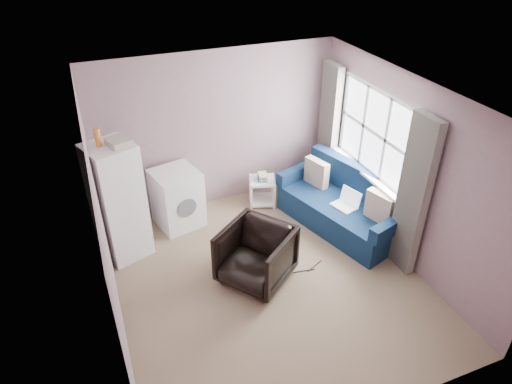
# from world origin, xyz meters

# --- Properties ---
(room) EXTENTS (3.84, 4.24, 2.54)m
(room) POSITION_xyz_m (0.02, 0.01, 1.25)
(room) COLOR #967F62
(room) RESTS_ON ground
(armchair) EXTENTS (1.12, 1.13, 0.85)m
(armchair) POSITION_xyz_m (-0.16, 0.08, 0.43)
(armchair) COLOR black
(armchair) RESTS_ON ground
(fridge) EXTENTS (0.75, 0.74, 1.92)m
(fridge) POSITION_xyz_m (-1.66, 1.28, 0.86)
(fridge) COLOR white
(fridge) RESTS_ON ground
(washing_machine) EXTENTS (0.77, 0.77, 0.90)m
(washing_machine) POSITION_xyz_m (-0.80, 1.68, 0.47)
(washing_machine) COLOR white
(washing_machine) RESTS_ON ground
(side_table) EXTENTS (0.51, 0.51, 0.55)m
(side_table) POSITION_xyz_m (0.60, 1.73, 0.26)
(side_table) COLOR white
(side_table) RESTS_ON ground
(sofa) EXTENTS (1.45, 2.18, 0.90)m
(sofa) POSITION_xyz_m (1.55, 0.73, 0.33)
(sofa) COLOR navy
(sofa) RESTS_ON ground
(window_dressing) EXTENTS (0.17, 2.62, 2.18)m
(window_dressing) POSITION_xyz_m (1.78, 0.70, 1.11)
(window_dressing) COLOR white
(window_dressing) RESTS_ON ground
(floor_cables) EXTENTS (0.48, 0.15, 0.01)m
(floor_cables) POSITION_xyz_m (0.59, -0.02, 0.01)
(floor_cables) COLOR black
(floor_cables) RESTS_ON ground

